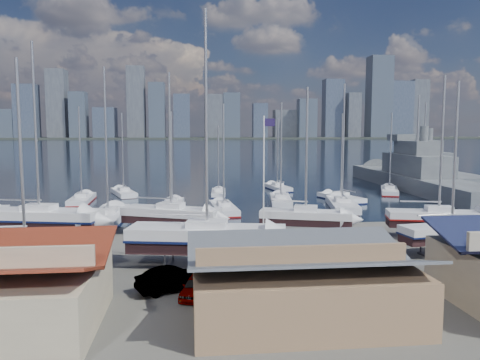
{
  "coord_description": "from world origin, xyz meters",
  "views": [
    {
      "loc": [
        -6.15,
        -50.61,
        10.35
      ],
      "look_at": [
        0.22,
        8.0,
        4.15
      ],
      "focal_mm": 35.0,
      "sensor_mm": 36.0,
      "label": 1
    }
  ],
  "objects": [
    {
      "name": "sailboat_cradle_1",
      "position": [
        -17.89,
        -16.4,
        2.04
      ],
      "size": [
        9.57,
        3.01,
        15.37
      ],
      "rotation": [
        0.0,
        0.0,
        0.04
      ],
      "color": "#2D2D33",
      "rests_on": "ground"
    },
    {
      "name": "sailboat_moored_10",
      "position": [
        16.23,
        16.23,
        0.31
      ],
      "size": [
        5.21,
        9.37,
        13.5
      ],
      "rotation": [
        0.0,
        0.0,
        1.89
      ],
      "color": "black",
      "rests_on": "water"
    },
    {
      "name": "sailboat_cradle_2",
      "position": [
        -8.02,
        -4.35,
        2.08
      ],
      "size": [
        10.11,
        6.24,
        15.99
      ],
      "rotation": [
        0.0,
        0.0,
        -0.39
      ],
      "color": "#2D2D33",
      "rests_on": "ground"
    },
    {
      "name": "sailboat_moored_1",
      "position": [
        -21.73,
        18.61,
        0.31
      ],
      "size": [
        3.15,
        9.8,
        14.49
      ],
      "rotation": [
        0.0,
        0.0,
        1.62
      ],
      "color": "black",
      "rests_on": "water"
    },
    {
      "name": "naval_ship_east",
      "position": [
        33.79,
        27.99,
        1.66
      ],
      "size": [
        9.24,
        47.86,
        18.29
      ],
      "rotation": [
        0.0,
        0.0,
        1.54
      ],
      "color": "slate",
      "rests_on": "water"
    },
    {
      "name": "sailboat_moored_8",
      "position": [
        9.28,
        30.0,
        0.31
      ],
      "size": [
        3.85,
        9.1,
        13.18
      ],
      "rotation": [
        0.0,
        0.0,
        1.73
      ],
      "color": "black",
      "rests_on": "water"
    },
    {
      "name": "sailboat_cradle_4",
      "position": [
        5.09,
        -6.56,
        2.0
      ],
      "size": [
        9.14,
        5.04,
        14.51
      ],
      "rotation": [
        0.0,
        0.0,
        -0.31
      ],
      "color": "#2D2D33",
      "rests_on": "ground"
    },
    {
      "name": "car_a",
      "position": [
        -5.77,
        -22.08,
        0.66
      ],
      "size": [
        2.55,
        4.15,
        1.32
      ],
      "primitive_type": "imported",
      "rotation": [
        0.0,
        0.0,
        -0.28
      ],
      "color": "gray",
      "rests_on": "ground"
    },
    {
      "name": "sailboat_moored_4",
      "position": [
        -8.5,
        12.24,
        0.32
      ],
      "size": [
        3.13,
        9.09,
        13.5
      ],
      "rotation": [
        0.0,
        0.0,
        1.5
      ],
      "color": "black",
      "rests_on": "water"
    },
    {
      "name": "car_c",
      "position": [
        -1.36,
        -18.35,
        0.78
      ],
      "size": [
        3.75,
        6.06,
        1.56
      ],
      "primitive_type": "imported",
      "rotation": [
        0.0,
        0.0,
        0.22
      ],
      "color": "gray",
      "rests_on": "ground"
    },
    {
      "name": "sailboat_moored_5",
      "position": [
        -1.53,
        24.15,
        0.31
      ],
      "size": [
        2.75,
        8.0,
        11.76
      ],
      "rotation": [
        0.0,
        0.0,
        1.5
      ],
      "color": "black",
      "rests_on": "water"
    },
    {
      "name": "car_b",
      "position": [
        -7.28,
        -20.89,
        0.78
      ],
      "size": [
        5.01,
        3.38,
        1.56
      ],
      "primitive_type": "imported",
      "rotation": [
        0.0,
        0.0,
        1.97
      ],
      "color": "gray",
      "rests_on": "ground"
    },
    {
      "name": "sailboat_moored_3",
      "position": [
        -15.44,
        3.37,
        0.31
      ],
      "size": [
        3.56,
        12.24,
        18.24
      ],
      "rotation": [
        0.0,
        0.0,
        1.56
      ],
      "color": "black",
      "rests_on": "water"
    },
    {
      "name": "sailboat_cradle_5",
      "position": [
        15.47,
        -14.57,
        1.99
      ],
      "size": [
        9.05,
        3.64,
        14.34
      ],
      "rotation": [
        0.0,
        0.0,
        0.14
      ],
      "color": "#2D2D33",
      "rests_on": "ground"
    },
    {
      "name": "sailboat_moored_6",
      "position": [
        -1.82,
        8.49,
        0.31
      ],
      "size": [
        3.44,
        9.81,
        14.39
      ],
      "rotation": [
        0.0,
        0.0,
        1.65
      ],
      "color": "black",
      "rests_on": "water"
    },
    {
      "name": "sailboat_moored_11",
      "position": [
        26.88,
        23.28,
        0.31
      ],
      "size": [
        5.87,
        9.59,
        13.89
      ],
      "rotation": [
        0.0,
        0.0,
        1.19
      ],
      "color": "black",
      "rests_on": "water"
    },
    {
      "name": "flagpole",
      "position": [
        0.56,
        -9.34,
        6.71
      ],
      "size": [
        1.03,
        0.12,
        11.69
      ],
      "color": "white",
      "rests_on": "ground"
    },
    {
      "name": "water",
      "position": [
        0.0,
        300.0,
        -0.15
      ],
      "size": [
        1400.0,
        600.0,
        0.4
      ],
      "primitive_type": "cube",
      "color": "#172735",
      "rests_on": "ground"
    },
    {
      "name": "ground",
      "position": [
        0.0,
        -10.0,
        0.0
      ],
      "size": [
        1400.0,
        1400.0,
        0.0
      ],
      "primitive_type": "plane",
      "color": "#605E59",
      "rests_on": "ground"
    },
    {
      "name": "far_shore",
      "position": [
        0.0,
        560.0,
        1.1
      ],
      "size": [
        1400.0,
        80.0,
        2.2
      ],
      "primitive_type": "cube",
      "color": "#2D332D",
      "rests_on": "ground"
    },
    {
      "name": "sailboat_moored_9",
      "position": [
        14.1,
        9.32,
        0.32
      ],
      "size": [
        5.22,
        11.81,
        17.24
      ],
      "rotation": [
        0.0,
        0.0,
        1.39
      ],
      "color": "black",
      "rests_on": "water"
    },
    {
      "name": "car_d",
      "position": [
        5.21,
        -19.88,
        0.71
      ],
      "size": [
        3.85,
        5.27,
        1.42
      ],
      "primitive_type": "imported",
      "rotation": [
        0.0,
        0.0,
        -0.43
      ],
      "color": "gray",
      "rests_on": "ground"
    },
    {
      "name": "sailboat_cradle_0",
      "position": [
        -20.15,
        -5.74,
        2.2
      ],
      "size": [
        11.95,
        5.74,
        18.42
      ],
      "rotation": [
        0.0,
        0.0,
        -0.23
      ],
      "color": "#2D2D33",
      "rests_on": "ground"
    },
    {
      "name": "naval_ship_west",
      "position": [
        43.56,
        44.1,
        1.66
      ],
      "size": [
        9.97,
        44.32,
        17.96
      ],
      "rotation": [
        0.0,
        0.0,
        1.5
      ],
      "color": "slate",
      "rests_on": "water"
    },
    {
      "name": "shed_grey",
      "position": [
        0.0,
        -26.0,
        2.15
      ],
      "size": [
        12.6,
        8.4,
        4.17
      ],
      "color": "#8C6B4C",
      "rests_on": "ground"
    },
    {
      "name": "sailboat_moored_7",
      "position": [
        6.82,
        14.68,
        0.32
      ],
      "size": [
        4.17,
        10.21,
        14.97
      ],
      "rotation": [
        0.0,
        0.0,
        1.43
      ],
      "color": "black",
      "rests_on": "water"
    },
    {
      "name": "sailboat_moored_2",
      "position": [
        -16.7,
        25.34,
        0.32
      ],
      "size": [
        5.44,
        9.46,
        13.79
      ],
      "rotation": [
        0.0,
        0.0,
        1.91
      ],
      "color": "black",
      "rests_on": "water"
    },
    {
      "name": "sailboat_cradle_6",
      "position": [
        17.53,
        -8.84,
        2.04
      ],
      "size": [
        9.92,
        4.87,
        15.49
      ],
      "rotation": [
        0.0,
        0.0,
        -0.24
      ],
      "color": "#2D2D33",
      "rests_on": "ground"
    },
    {
      "name": "sailboat_cradle_3",
      "position": [
        -4.87,
        -15.64,
        2.24
      ],
      "size": [
        12.45,
        5.63,
        19.18
      ],
      "rotation": [
        0.0,
        0.0,
        -0.2
      ],
      "color": "#2D2D33",
      "rests_on": "ground"
    },
    {
      "name": "skyline",
      "position": [
        -7.83,
        553.76,
        39.09
      ],
      "size": [
        639.14,
        43.8,
        107.69
      ],
      "color": "#475166",
      "rests_on": "far_shore"
    }
  ]
}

